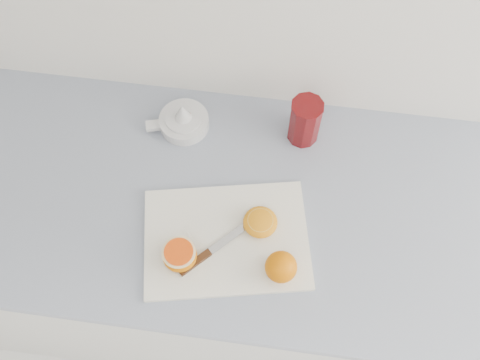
{
  "coord_description": "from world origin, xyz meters",
  "views": [
    {
      "loc": [
        0.25,
        1.17,
        2.02
      ],
      "look_at": [
        0.17,
        1.72,
        0.96
      ],
      "focal_mm": 40.0,
      "sensor_mm": 36.0,
      "label": 1
    }
  ],
  "objects_px": {
    "counter": "(232,261)",
    "cutting_board": "(226,239)",
    "red_tumbler": "(305,122)",
    "citrus_juicer": "(183,120)",
    "half_orange": "(180,255)"
  },
  "relations": [
    {
      "from": "counter",
      "to": "cutting_board",
      "type": "relative_size",
      "value": 6.41
    },
    {
      "from": "cutting_board",
      "to": "red_tumbler",
      "type": "xyz_separation_m",
      "value": [
        0.15,
        0.3,
        0.05
      ]
    },
    {
      "from": "cutting_board",
      "to": "red_tumbler",
      "type": "relative_size",
      "value": 2.84
    },
    {
      "from": "cutting_board",
      "to": "citrus_juicer",
      "type": "distance_m",
      "value": 0.33
    },
    {
      "from": "citrus_juicer",
      "to": "red_tumbler",
      "type": "height_order",
      "value": "red_tumbler"
    },
    {
      "from": "half_orange",
      "to": "citrus_juicer",
      "type": "distance_m",
      "value": 0.36
    },
    {
      "from": "counter",
      "to": "half_orange",
      "type": "distance_m",
      "value": 0.51
    },
    {
      "from": "half_orange",
      "to": "red_tumbler",
      "type": "relative_size",
      "value": 0.58
    },
    {
      "from": "half_orange",
      "to": "citrus_juicer",
      "type": "relative_size",
      "value": 0.48
    },
    {
      "from": "citrus_juicer",
      "to": "cutting_board",
      "type": "bearing_deg",
      "value": -62.41
    },
    {
      "from": "counter",
      "to": "red_tumbler",
      "type": "distance_m",
      "value": 0.56
    },
    {
      "from": "red_tumbler",
      "to": "half_orange",
      "type": "bearing_deg",
      "value": -123.3
    },
    {
      "from": "counter",
      "to": "red_tumbler",
      "type": "bearing_deg",
      "value": 52.1
    },
    {
      "from": "cutting_board",
      "to": "half_orange",
      "type": "height_order",
      "value": "half_orange"
    },
    {
      "from": "citrus_juicer",
      "to": "counter",
      "type": "bearing_deg",
      "value": -52.51
    }
  ]
}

